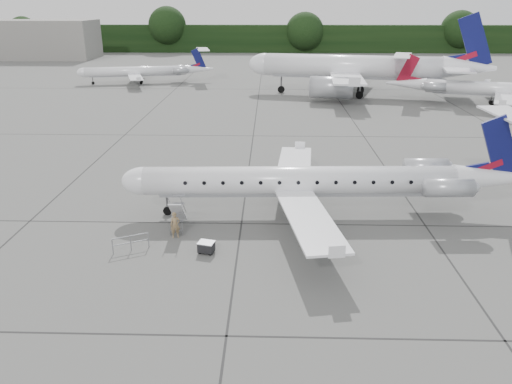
# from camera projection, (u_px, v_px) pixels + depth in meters

# --- Properties ---
(ground) EXTENTS (320.00, 320.00, 0.00)m
(ground) POSITION_uv_depth(u_px,v_px,m) (306.00, 245.00, 31.62)
(ground) COLOR #5D5D5B
(ground) RESTS_ON ground
(treeline) EXTENTS (260.00, 4.00, 8.00)m
(treeline) POSITION_uv_depth(u_px,v_px,m) (278.00, 39.00, 151.61)
(treeline) COLOR black
(treeline) RESTS_ON ground
(terminal_building) EXTENTS (40.00, 14.00, 10.00)m
(terminal_building) POSITION_uv_depth(u_px,v_px,m) (20.00, 39.00, 134.42)
(terminal_building) COLOR gray
(terminal_building) RESTS_ON ground
(main_regional_jet) EXTENTS (28.83, 21.29, 7.20)m
(main_regional_jet) POSITION_uv_depth(u_px,v_px,m) (300.00, 167.00, 34.92)
(main_regional_jet) COLOR white
(main_regional_jet) RESTS_ON ground
(airstair) EXTENTS (0.95, 2.54, 2.26)m
(airstair) POSITION_uv_depth(u_px,v_px,m) (178.00, 213.00, 33.56)
(airstair) COLOR white
(airstair) RESTS_ON ground
(passenger) EXTENTS (0.72, 0.56, 1.75)m
(passenger) POSITION_uv_depth(u_px,v_px,m) (175.00, 225.00, 32.34)
(passenger) COLOR olive
(passenger) RESTS_ON ground
(safety_railing) EXTENTS (2.01, 1.05, 1.00)m
(safety_railing) POSITION_uv_depth(u_px,v_px,m) (131.00, 243.00, 30.72)
(safety_railing) COLOR gray
(safety_railing) RESTS_ON ground
(baggage_cart) EXTENTS (1.07, 0.94, 0.79)m
(baggage_cart) POSITION_uv_depth(u_px,v_px,m) (206.00, 247.00, 30.49)
(baggage_cart) COLOR black
(baggage_cart) RESTS_ON ground
(bg_narrowbody) EXTENTS (40.36, 32.44, 12.92)m
(bg_narrowbody) POSITION_uv_depth(u_px,v_px,m) (351.00, 55.00, 80.03)
(bg_narrowbody) COLOR white
(bg_narrowbody) RESTS_ON ground
(bg_regional_left) EXTENTS (26.73, 21.53, 6.24)m
(bg_regional_left) POSITION_uv_depth(u_px,v_px,m) (135.00, 67.00, 93.39)
(bg_regional_left) COLOR white
(bg_regional_left) RESTS_ON ground
(bg_regional_right) EXTENTS (31.38, 26.31, 7.07)m
(bg_regional_right) POSITION_uv_depth(u_px,v_px,m) (503.00, 82.00, 72.27)
(bg_regional_right) COLOR white
(bg_regional_right) RESTS_ON ground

